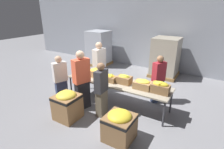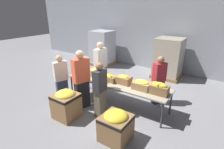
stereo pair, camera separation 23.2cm
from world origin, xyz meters
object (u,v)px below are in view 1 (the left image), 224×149
(banana_box_0, at_px, (81,71))
(volunteer_2, at_px, (158,80))
(volunteer_4, at_px, (99,67))
(donation_bin_0, at_px, (67,104))
(sorting_table, at_px, (117,83))
(pallet_stack_0, at_px, (99,48))
(banana_box_4, at_px, (143,84))
(volunteer_3, at_px, (61,80))
(banana_box_1, at_px, (95,73))
(volunteer_1, at_px, (82,81))
(banana_box_5, at_px, (160,87))
(donation_bin_1, at_px, (120,125))
(banana_box_2, at_px, (109,78))
(banana_box_3, at_px, (124,79))
(pallet_stack_1, at_px, (165,58))
(volunteer_0, at_px, (101,90))

(banana_box_0, relative_size, volunteer_2, 0.28)
(volunteer_4, relative_size, donation_bin_0, 2.19)
(sorting_table, height_order, pallet_stack_0, pallet_stack_0)
(banana_box_4, bearing_deg, volunteer_3, -163.24)
(banana_box_1, height_order, donation_bin_0, banana_box_1)
(banana_box_0, relative_size, pallet_stack_0, 0.24)
(volunteer_1, relative_size, donation_bin_0, 2.20)
(volunteer_1, bearing_deg, sorting_table, -30.08)
(banana_box_1, bearing_deg, volunteer_1, -86.50)
(volunteer_3, xyz_separation_m, volunteer_4, (0.49, 1.39, 0.11))
(banana_box_0, height_order, pallet_stack_0, pallet_stack_0)
(sorting_table, relative_size, banana_box_4, 6.82)
(banana_box_1, relative_size, banana_box_5, 0.83)
(volunteer_4, height_order, donation_bin_1, volunteer_4)
(banana_box_1, distance_m, banana_box_2, 0.58)
(sorting_table, relative_size, donation_bin_1, 4.45)
(banana_box_5, height_order, volunteer_1, volunteer_1)
(sorting_table, height_order, donation_bin_1, sorting_table)
(banana_box_3, xyz_separation_m, volunteer_1, (-1.00, -0.71, -0.01))
(volunteer_4, height_order, donation_bin_0, volunteer_4)
(banana_box_1, relative_size, banana_box_4, 0.83)
(sorting_table, distance_m, donation_bin_0, 1.56)
(banana_box_5, distance_m, volunteer_3, 2.96)
(pallet_stack_1, bearing_deg, banana_box_0, -119.88)
(banana_box_2, bearing_deg, donation_bin_1, -49.70)
(volunteer_1, xyz_separation_m, pallet_stack_0, (-2.06, 3.79, -0.01))
(banana_box_4, relative_size, volunteer_4, 0.27)
(banana_box_4, distance_m, donation_bin_1, 1.38)
(volunteer_2, bearing_deg, banana_box_0, -41.99)
(volunteer_4, bearing_deg, banana_box_1, 28.69)
(banana_box_3, xyz_separation_m, volunteer_0, (-0.31, -0.73, -0.12))
(pallet_stack_1, bearing_deg, pallet_stack_0, -178.47)
(banana_box_4, xyz_separation_m, volunteer_1, (-1.59, -0.66, -0.01))
(pallet_stack_1, bearing_deg, volunteer_0, -99.53)
(banana_box_5, distance_m, donation_bin_0, 2.48)
(banana_box_2, bearing_deg, volunteer_2, 35.39)
(volunteer_1, height_order, volunteer_2, volunteer_1)
(volunteer_1, height_order, volunteer_4, volunteer_1)
(banana_box_1, distance_m, donation_bin_0, 1.41)
(banana_box_0, xyz_separation_m, banana_box_1, (0.49, 0.09, 0.02))
(banana_box_0, distance_m, volunteer_2, 2.48)
(banana_box_3, bearing_deg, banana_box_2, -167.87)
(volunteer_0, height_order, volunteer_4, volunteer_4)
(volunteer_0, distance_m, donation_bin_1, 1.15)
(volunteer_3, relative_size, pallet_stack_1, 0.90)
(banana_box_3, relative_size, volunteer_2, 0.27)
(banana_box_4, bearing_deg, donation_bin_0, -140.95)
(donation_bin_0, bearing_deg, banana_box_4, 39.05)
(volunteer_2, bearing_deg, volunteer_1, -22.83)
(banana_box_1, relative_size, donation_bin_1, 0.54)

